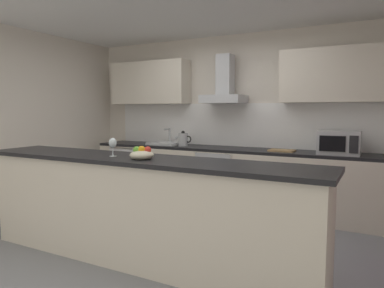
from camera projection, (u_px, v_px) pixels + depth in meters
The scene contains 16 objects.
ground at pixel (171, 242), 3.96m from camera, with size 5.98×4.80×0.02m, color gray.
wall_back at pixel (236, 120), 5.55m from camera, with size 5.98×0.12×2.60m, color silver.
wall_left at pixel (16, 121), 5.02m from camera, with size 0.12×4.80×2.60m, color silver.
backsplash_tile at pixel (234, 125), 5.50m from camera, with size 4.23×0.02×0.66m, color white.
counter_back at pixel (226, 178), 5.30m from camera, with size 4.38×0.60×0.90m.
counter_island at pixel (139, 210), 3.38m from camera, with size 3.55×0.64×1.02m.
upper_cabinets at pixel (231, 80), 5.29m from camera, with size 4.32×0.32×0.70m.
oven at pixel (220, 177), 5.32m from camera, with size 0.60×0.62×0.80m.
refrigerator at pixel (134, 171), 6.07m from camera, with size 0.58×0.60×0.85m.
microwave at pixel (339, 143), 4.47m from camera, with size 0.50×0.38×0.30m.
sink at pixel (166, 143), 5.73m from camera, with size 0.50×0.40×0.26m.
kettle at pixel (183, 139), 5.52m from camera, with size 0.29×0.15×0.24m.
range_hood at pixel (224, 88), 5.30m from camera, with size 0.62×0.45×0.72m.
wine_glass at pixel (113, 144), 3.40m from camera, with size 0.08×0.08×0.18m.
fruit_bowl at pixel (142, 154), 3.23m from camera, with size 0.22×0.22×0.13m.
chopping_board at pixel (282, 150), 4.83m from camera, with size 0.34×0.22×0.02m, color tan.
Camera 1 is at (2.01, -3.28, 1.46)m, focal length 33.30 mm.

